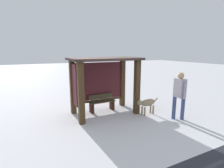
{
  "coord_description": "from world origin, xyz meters",
  "views": [
    {
      "loc": [
        -2.77,
        -6.28,
        2.62
      ],
      "look_at": [
        0.05,
        -0.57,
        1.36
      ],
      "focal_mm": 27.39,
      "sensor_mm": 36.0,
      "label": 1
    }
  ],
  "objects_px": {
    "bench_left_inside": "(102,103)",
    "person_walking": "(180,92)",
    "bus_shelter": "(101,76)",
    "dog": "(147,103)"
  },
  "relations": [
    {
      "from": "bench_left_inside",
      "to": "person_walking",
      "type": "relative_size",
      "value": 0.64
    },
    {
      "from": "person_walking",
      "to": "bus_shelter",
      "type": "bearing_deg",
      "value": 139.78
    },
    {
      "from": "bus_shelter",
      "to": "person_walking",
      "type": "xyz_separation_m",
      "value": [
        2.35,
        -1.99,
        -0.5
      ]
    },
    {
      "from": "bus_shelter",
      "to": "dog",
      "type": "xyz_separation_m",
      "value": [
        1.56,
        -1.09,
        -1.09
      ]
    },
    {
      "from": "bus_shelter",
      "to": "dog",
      "type": "height_order",
      "value": "bus_shelter"
    },
    {
      "from": "bench_left_inside",
      "to": "bus_shelter",
      "type": "bearing_deg",
      "value": -118.78
    },
    {
      "from": "bus_shelter",
      "to": "person_walking",
      "type": "distance_m",
      "value": 3.12
    },
    {
      "from": "bench_left_inside",
      "to": "person_walking",
      "type": "bearing_deg",
      "value": -43.52
    },
    {
      "from": "dog",
      "to": "person_walking",
      "type": "bearing_deg",
      "value": -48.39
    },
    {
      "from": "dog",
      "to": "bus_shelter",
      "type": "bearing_deg",
      "value": 144.95
    }
  ]
}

